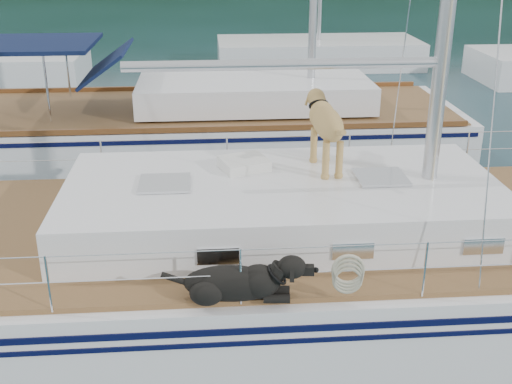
{
  "coord_description": "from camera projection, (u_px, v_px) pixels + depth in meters",
  "views": [
    {
      "loc": [
        -0.08,
        -7.1,
        4.6
      ],
      "look_at": [
        0.5,
        0.2,
        1.6
      ],
      "focal_mm": 45.0,
      "sensor_mm": 36.0,
      "label": 1
    }
  ],
  "objects": [
    {
      "name": "ground",
      "position": [
        219.0,
        313.0,
        8.3
      ],
      "size": [
        120.0,
        120.0,
        0.0
      ],
      "primitive_type": "plane",
      "color": "black",
      "rests_on": "ground"
    },
    {
      "name": "main_sailboat",
      "position": [
        225.0,
        267.0,
        8.05
      ],
      "size": [
        12.0,
        3.82,
        14.01
      ],
      "color": "white",
      "rests_on": "ground"
    },
    {
      "name": "neighbor_sailboat",
      "position": [
        203.0,
        131.0,
        13.68
      ],
      "size": [
        11.0,
        3.5,
        13.3
      ],
      "color": "white",
      "rests_on": "ground"
    },
    {
      "name": "bg_boat_center",
      "position": [
        318.0,
        54.0,
        23.18
      ],
      "size": [
        7.2,
        3.0,
        11.65
      ],
      "color": "white",
      "rests_on": "ground"
    }
  ]
}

